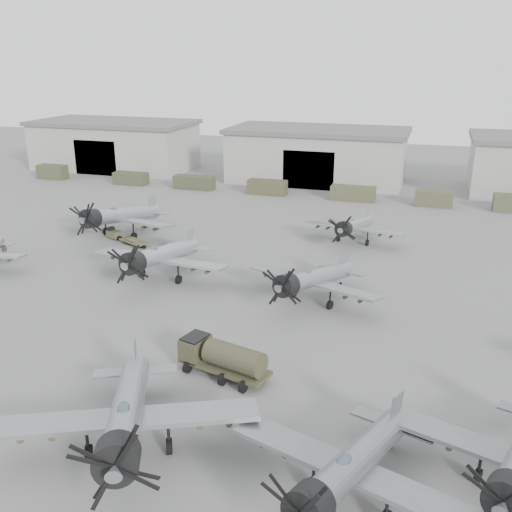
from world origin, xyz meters
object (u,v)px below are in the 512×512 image
(tug_trailer, at_px, (121,237))
(aircraft_near_2, at_px, (349,469))
(aircraft_far_0, at_px, (117,216))
(ground_crew, at_px, (4,246))
(aircraft_near_1, at_px, (126,417))
(aircraft_mid_1, at_px, (158,256))
(aircraft_far_1, at_px, (353,226))
(aircraft_mid_2, at_px, (311,279))
(fuel_tanker, at_px, (223,357))

(tug_trailer, bearing_deg, aircraft_near_2, -22.50)
(aircraft_far_0, relative_size, ground_crew, 8.43)
(aircraft_near_1, relative_size, aircraft_near_2, 1.09)
(aircraft_near_2, distance_m, aircraft_far_0, 46.48)
(aircraft_mid_1, height_order, aircraft_far_0, aircraft_far_0)
(aircraft_near_2, xyz_separation_m, ground_crew, (-40.30, 25.03, -1.42))
(aircraft_far_1, bearing_deg, aircraft_mid_2, -83.38)
(aircraft_near_1, bearing_deg, aircraft_far_0, 96.23)
(aircraft_near_2, bearing_deg, ground_crew, 165.86)
(fuel_tanker, bearing_deg, aircraft_far_1, 97.20)
(aircraft_mid_1, relative_size, tug_trailer, 2.13)
(aircraft_mid_2, relative_size, aircraft_far_1, 1.08)
(aircraft_far_0, height_order, aircraft_far_1, aircraft_far_0)
(fuel_tanker, relative_size, ground_crew, 3.90)
(tug_trailer, distance_m, ground_crew, 12.24)
(aircraft_far_0, bearing_deg, aircraft_mid_1, -34.30)
(aircraft_mid_1, bearing_deg, fuel_tanker, -44.61)
(aircraft_mid_2, relative_size, ground_crew, 7.24)
(aircraft_near_1, bearing_deg, ground_crew, 114.36)
(aircraft_mid_2, height_order, tug_trailer, aircraft_mid_2)
(aircraft_far_1, xyz_separation_m, tug_trailer, (-25.16, -6.94, -1.54))
(fuel_tanker, bearing_deg, tug_trailer, 146.67)
(aircraft_near_1, distance_m, aircraft_near_2, 11.43)
(aircraft_near_1, bearing_deg, aircraft_far_1, 56.85)
(aircraft_far_0, xyz_separation_m, aircraft_far_1, (26.15, 5.79, -0.52))
(aircraft_mid_1, bearing_deg, aircraft_near_1, -61.59)
(aircraft_near_1, bearing_deg, aircraft_mid_2, 52.85)
(fuel_tanker, bearing_deg, aircraft_mid_2, 91.60)
(aircraft_near_2, xyz_separation_m, aircraft_mid_1, (-21.20, 23.07, 0.16))
(aircraft_near_1, xyz_separation_m, aircraft_far_0, (-20.37, 33.79, 0.03))
(aircraft_near_1, relative_size, aircraft_far_1, 1.20)
(aircraft_mid_2, bearing_deg, ground_crew, -164.56)
(aircraft_near_2, bearing_deg, aircraft_far_1, 115.81)
(ground_crew, bearing_deg, aircraft_mid_1, -72.53)
(aircraft_far_1, distance_m, ground_crew, 37.64)
(aircraft_mid_1, xyz_separation_m, ground_crew, (-19.10, 1.96, -1.58))
(aircraft_mid_1, relative_size, aircraft_far_0, 0.95)
(aircraft_far_1, height_order, fuel_tanker, aircraft_far_1)
(aircraft_mid_2, distance_m, tug_trailer, 26.46)
(aircraft_near_2, relative_size, aircraft_mid_2, 1.02)
(aircraft_far_0, relative_size, aircraft_far_1, 1.26)
(aircraft_mid_2, distance_m, aircraft_far_0, 27.77)
(aircraft_far_0, bearing_deg, aircraft_near_1, -47.58)
(aircraft_mid_1, bearing_deg, tug_trailer, 140.13)
(aircraft_near_2, relative_size, aircraft_far_0, 0.88)
(aircraft_mid_2, bearing_deg, aircraft_far_1, 107.08)
(aircraft_mid_2, height_order, aircraft_far_1, aircraft_mid_2)
(aircraft_far_1, relative_size, ground_crew, 6.71)
(aircraft_near_2, xyz_separation_m, aircraft_far_0, (-31.80, 33.90, 0.29))
(aircraft_far_0, height_order, fuel_tanker, aircraft_far_0)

